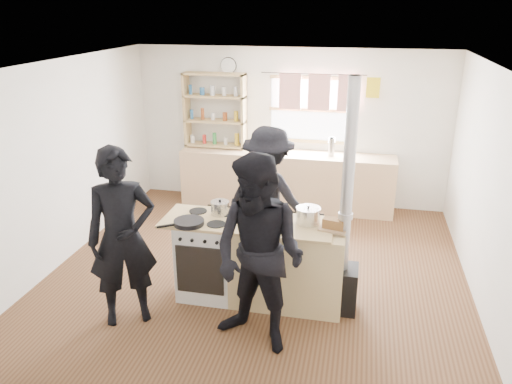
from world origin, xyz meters
TOP-DOWN VIEW (x-y plane):
  - ground at (0.00, 0.00)m, footprint 5.00×5.00m
  - back_counter at (0.00, 2.22)m, footprint 3.40×0.55m
  - shelving_unit at (-1.20, 2.34)m, footprint 1.00×0.28m
  - thermos at (0.69, 2.22)m, footprint 0.10×0.10m
  - cooking_island at (0.14, -0.55)m, footprint 1.97×0.64m
  - skillet_greens at (-0.58, -0.76)m, footprint 0.45×0.45m
  - roast_tray at (0.16, -0.47)m, footprint 0.37×0.28m
  - stockpot_stove at (-0.34, -0.42)m, footprint 0.21×0.21m
  - stockpot_counter at (0.64, -0.46)m, footprint 0.26×0.26m
  - bread_board at (0.92, -0.57)m, footprint 0.32×0.26m
  - flue_heater at (1.03, -0.57)m, footprint 0.35×0.35m
  - person_near_left at (-1.12, -1.21)m, footprint 0.81×0.73m
  - person_near_right at (0.29, -1.33)m, footprint 1.13×1.01m
  - person_far at (0.06, 0.34)m, footprint 1.28×0.95m

SIDE VIEW (x-z plane):
  - ground at x=0.00m, z-range -0.01..0.00m
  - back_counter at x=0.00m, z-range 0.00..0.90m
  - cooking_island at x=0.14m, z-range 0.00..0.93m
  - flue_heater at x=1.03m, z-range -0.60..1.90m
  - person_far at x=0.06m, z-range 0.00..1.76m
  - person_near_left at x=-1.12m, z-range 0.00..1.87m
  - person_near_right at x=0.29m, z-range 0.00..1.91m
  - skillet_greens at x=-0.58m, z-range 0.93..0.98m
  - roast_tray at x=0.16m, z-range 0.93..1.01m
  - bread_board at x=0.92m, z-range 0.92..1.04m
  - stockpot_stove at x=-0.34m, z-range 0.92..1.09m
  - stockpot_counter at x=0.64m, z-range 0.92..1.12m
  - thermos at x=0.69m, z-range 0.90..1.18m
  - shelving_unit at x=-1.20m, z-range 0.91..2.11m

